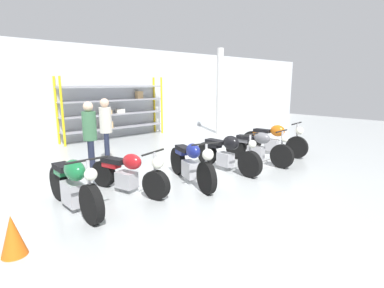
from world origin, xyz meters
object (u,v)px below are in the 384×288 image
at_px(motorcycle_green, 73,185).
at_px(motorcycle_black, 227,153).
at_px(shelving_rack, 115,108).
at_px(motorcycle_grey, 258,148).
at_px(person_near_rack, 106,126).
at_px(traffic_cone, 13,236).
at_px(motorcycle_orange, 274,139).
at_px(motorcycle_red, 129,173).
at_px(person_browsing, 90,132).
at_px(motorcycle_blue, 191,163).

relative_size(motorcycle_green, motorcycle_black, 0.98).
height_order(shelving_rack, motorcycle_grey, shelving_rack).
xyz_separation_m(motorcycle_black, person_near_rack, (-1.91, 2.65, 0.61)).
distance_m(motorcycle_green, traffic_cone, 1.43).
xyz_separation_m(motorcycle_green, motorcycle_black, (3.79, -0.21, -0.01)).
bearing_deg(motorcycle_green, traffic_cone, -53.34).
bearing_deg(motorcycle_orange, person_near_rack, -127.34).
bearing_deg(motorcycle_grey, motorcycle_green, -97.45).
relative_size(motorcycle_red, traffic_cone, 3.55).
xyz_separation_m(motorcycle_green, motorcycle_red, (1.16, 0.12, -0.06)).
relative_size(motorcycle_grey, motorcycle_orange, 0.98).
bearing_deg(person_near_rack, person_browsing, 70.97).
distance_m(motorcycle_red, motorcycle_black, 2.65).
distance_m(motorcycle_grey, traffic_cone, 6.12).
height_order(shelving_rack, motorcycle_red, shelving_rack).
bearing_deg(motorcycle_grey, person_near_rack, -135.58).
relative_size(motorcycle_orange, person_near_rack, 1.19).
relative_size(shelving_rack, traffic_cone, 7.86).
bearing_deg(motorcycle_green, motorcycle_blue, 82.43).
bearing_deg(motorcycle_green, shelving_rack, 145.18).
xyz_separation_m(motorcycle_blue, motorcycle_black, (1.32, 0.10, -0.01)).
distance_m(motorcycle_black, motorcycle_orange, 2.39).
xyz_separation_m(motorcycle_red, motorcycle_blue, (1.31, -0.43, 0.06)).
bearing_deg(traffic_cone, motorcycle_grey, 5.12).
distance_m(motorcycle_red, traffic_cone, 2.49).
height_order(motorcycle_orange, person_browsing, person_browsing).
relative_size(shelving_rack, motorcycle_green, 2.12).
bearing_deg(traffic_cone, motorcycle_red, 22.96).
height_order(motorcycle_blue, person_browsing, person_browsing).
bearing_deg(traffic_cone, shelving_rack, 52.49).
xyz_separation_m(motorcycle_red, motorcycle_orange, (5.01, -0.18, 0.09)).
bearing_deg(shelving_rack, motorcycle_orange, -69.72).
height_order(motorcycle_red, motorcycle_orange, motorcycle_orange).
bearing_deg(person_near_rack, motorcycle_blue, 131.33).
distance_m(shelving_rack, motorcycle_green, 7.10).
distance_m(person_browsing, traffic_cone, 3.54).
relative_size(shelving_rack, motorcycle_orange, 2.03).
height_order(motorcycle_red, traffic_cone, motorcycle_red).
bearing_deg(person_browsing, motorcycle_grey, 168.13).
bearing_deg(motorcycle_grey, shelving_rack, -174.96).
bearing_deg(traffic_cone, person_browsing, 49.21).
xyz_separation_m(shelving_rack, person_near_rack, (-2.12, -3.39, -0.14)).
bearing_deg(shelving_rack, motorcycle_grey, -81.06).
xyz_separation_m(motorcycle_grey, person_browsing, (-3.83, 2.07, 0.61)).
relative_size(motorcycle_red, motorcycle_black, 0.94).
xyz_separation_m(motorcycle_blue, person_browsing, (-1.34, 2.08, 0.58)).
bearing_deg(motorcycle_red, motorcycle_green, -100.17).
bearing_deg(motorcycle_black, person_near_rack, -142.63).
xyz_separation_m(motorcycle_blue, traffic_cone, (-3.60, -0.54, -0.19)).
height_order(motorcycle_black, motorcycle_orange, motorcycle_orange).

